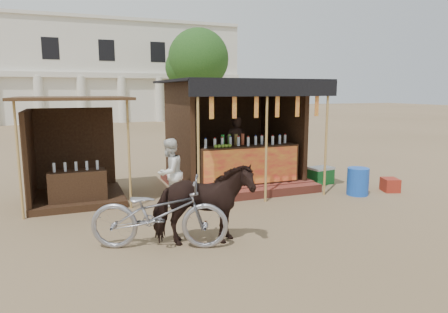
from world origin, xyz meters
TOP-DOWN VIEW (x-y plane):
  - ground at (0.00, 0.00)m, footprint 120.00×120.00m
  - main_stall at (1.00, 3.36)m, footprint 3.60×3.61m
  - secondary_stall at (-3.17, 3.24)m, footprint 2.40×2.40m
  - cow at (-1.15, -0.40)m, footprint 1.73×1.05m
  - motorbike at (-1.84, -0.27)m, footprint 2.32×1.50m
  - bystander at (-1.11, 2.00)m, footprint 0.92×0.90m
  - blue_barrel at (3.37, 1.27)m, footprint 0.53×0.53m
  - red_crate at (4.37, 1.25)m, footprint 0.49×0.54m
  - cooler at (3.23, 2.60)m, footprint 0.70×0.53m
  - background_building at (-2.00, 29.94)m, footprint 26.00×7.45m
  - tree at (5.81, 22.14)m, footprint 4.50×4.40m

SIDE VIEW (x-z plane):
  - ground at x=0.00m, z-range 0.00..0.00m
  - red_crate at x=4.37m, z-range 0.00..0.33m
  - cooler at x=3.23m, z-range 0.00..0.46m
  - blue_barrel at x=3.37m, z-range 0.00..0.66m
  - motorbike at x=-1.84m, z-range 0.00..1.15m
  - cow at x=-1.15m, z-range 0.00..1.36m
  - bystander at x=-1.11m, z-range 0.00..1.50m
  - secondary_stall at x=-3.17m, z-range -0.34..2.04m
  - main_stall at x=1.00m, z-range -0.37..2.41m
  - background_building at x=-2.00m, z-range -0.11..8.07m
  - tree at x=5.81m, z-range 1.13..8.13m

